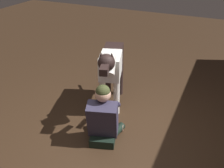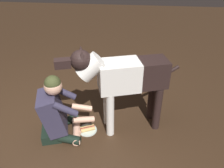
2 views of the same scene
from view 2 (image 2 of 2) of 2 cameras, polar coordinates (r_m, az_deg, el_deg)
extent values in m
plane|color=#362416|center=(3.09, -16.55, -13.95)|extent=(15.32, 15.32, 0.00)
cube|color=black|center=(3.13, -14.65, -11.36)|extent=(0.33, 0.40, 0.12)
cylinder|color=black|center=(3.23, -11.75, -9.20)|extent=(0.37, 0.35, 0.11)
cylinder|color=#EFB495|center=(3.17, -8.98, -9.83)|extent=(0.22, 0.37, 0.09)
cylinder|color=black|center=(3.00, -11.63, -13.02)|extent=(0.41, 0.16, 0.11)
cylinder|color=#EFB495|center=(3.05, -8.78, -11.92)|extent=(0.17, 0.37, 0.09)
cube|color=#343047|center=(2.92, -14.47, -6.74)|extent=(0.42, 0.48, 0.54)
cylinder|color=#343047|center=(2.97, -11.69, -2.10)|extent=(0.30, 0.16, 0.24)
cylinder|color=#EFB495|center=(3.06, -7.47, -5.76)|extent=(0.28, 0.11, 0.12)
cylinder|color=#343047|center=(2.68, -11.54, -6.18)|extent=(0.30, 0.16, 0.24)
cylinder|color=#EFB495|center=(2.86, -7.05, -8.75)|extent=(0.27, 0.18, 0.12)
sphere|color=#EFB495|center=(2.71, -14.41, -0.56)|extent=(0.21, 0.21, 0.21)
sphere|color=#3B4121|center=(2.69, -14.51, 0.10)|extent=(0.19, 0.19, 0.19)
cylinder|color=white|center=(2.89, -0.46, -7.69)|extent=(0.10, 0.10, 0.62)
cylinder|color=white|center=(3.07, -1.24, -5.10)|extent=(0.10, 0.10, 0.62)
cylinder|color=black|center=(3.04, 11.16, -6.11)|extent=(0.10, 0.10, 0.62)
cylinder|color=black|center=(3.21, 9.75, -3.74)|extent=(0.10, 0.10, 0.62)
cube|color=white|center=(2.73, 1.75, 2.08)|extent=(0.56, 0.45, 0.36)
cube|color=black|center=(2.83, 9.21, 2.78)|extent=(0.50, 0.42, 0.34)
cylinder|color=white|center=(2.61, -5.32, 4.20)|extent=(0.41, 0.32, 0.35)
sphere|color=black|center=(2.56, -7.71, 5.85)|extent=(0.24, 0.24, 0.24)
cube|color=black|center=(2.57, -12.14, 5.04)|extent=(0.20, 0.16, 0.10)
cone|color=black|center=(2.46, -7.45, 7.05)|extent=(0.10, 0.10, 0.11)
cone|color=black|center=(2.59, -7.72, 8.33)|extent=(0.10, 0.10, 0.11)
cylinder|color=black|center=(2.93, 13.37, 2.54)|extent=(0.31, 0.14, 0.21)
cylinder|color=silver|center=(3.15, -6.06, -11.29)|extent=(0.25, 0.25, 0.01)
cylinder|color=tan|center=(3.15, -6.19, -10.64)|extent=(0.19, 0.12, 0.05)
cylinder|color=tan|center=(3.11, -5.99, -11.14)|extent=(0.19, 0.12, 0.05)
cylinder|color=maroon|center=(3.12, -6.10, -10.79)|extent=(0.19, 0.12, 0.04)
camera|label=1|loc=(3.57, -75.56, 15.14)|focal=41.12mm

